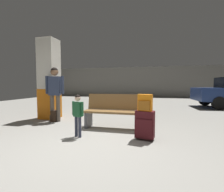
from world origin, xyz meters
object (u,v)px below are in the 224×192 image
child (78,111)px  adult (55,88)px  backpack_bright (145,103)px  bench (115,111)px  backpack_dark_floor (54,116)px  structural_pillar (49,79)px  suitcase (145,125)px

child → adult: adult is taller
backpack_bright → adult: size_ratio=0.20×
bench → backpack_dark_floor: (-2.03, 0.34, -0.28)m
bench → child: child is taller
backpack_bright → child: bearing=-174.4°
backpack_bright → structural_pillar: bearing=154.8°
suitcase → child: bearing=-174.4°
suitcase → backpack_bright: (-0.00, -0.00, 0.45)m
backpack_bright → child: 1.44m
backpack_bright → child: size_ratio=0.37×
structural_pillar → child: bearing=-42.5°
backpack_dark_floor → adult: bearing=-18.7°
bench → adult: size_ratio=0.96×
suitcase → backpack_bright: bearing=-106.3°
structural_pillar → backpack_dark_floor: bearing=-44.5°
backpack_bright → adult: bearing=158.3°
child → backpack_dark_floor: (-1.40, 1.26, -0.40)m
child → bench: bearing=55.6°
bench → adult: (-1.97, 0.32, 0.59)m
backpack_bright → child: backpack_bright is taller
suitcase → adult: bearing=158.3°
structural_pillar → bench: size_ratio=1.66×
structural_pillar → backpack_bright: size_ratio=7.80×
structural_pillar → suitcase: bearing=-25.2°
structural_pillar → bench: 2.69m
child → backpack_dark_floor: bearing=138.1°
suitcase → bench: bearing=135.5°
child → backpack_dark_floor: size_ratio=2.73×
backpack_bright → adult: adult is taller
bench → suitcase: bearing=-44.5°
bench → child: bearing=-124.4°
child → adult: 1.88m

